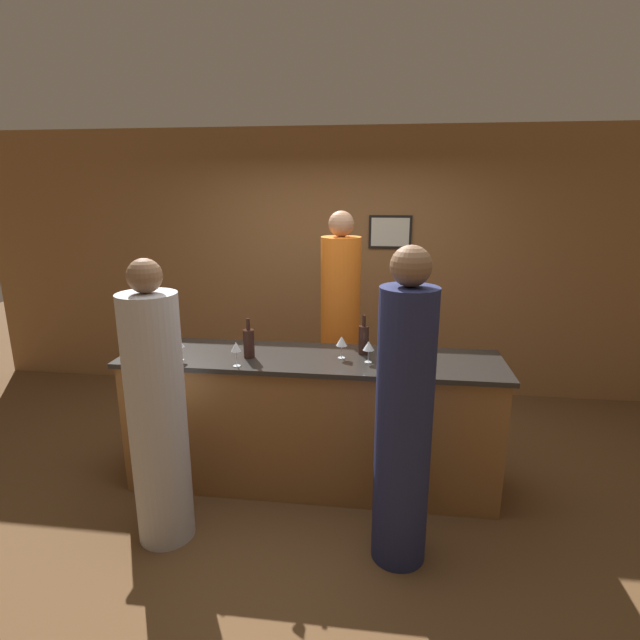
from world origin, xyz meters
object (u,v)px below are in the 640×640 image
bartender (340,335)px  wine_bottle_1 (364,339)px  guest_1 (404,422)px  guest_0 (157,416)px  wine_bottle_0 (249,343)px

bartender → wine_bottle_1: bearing=108.4°
guest_1 → wine_bottle_1: size_ratio=6.49×
bartender → guest_1: bearing=108.1°
guest_1 → guest_0: bearing=-179.9°
wine_bottle_1 → guest_1: bearing=-72.1°
bartender → guest_0: bearing=57.7°
bartender → guest_0: (-0.98, -1.55, -0.10)m
guest_0 → wine_bottle_0: 0.82m
wine_bottle_0 → wine_bottle_1: 0.83m
guest_1 → wine_bottle_0: size_ratio=6.61×
guest_1 → wine_bottle_1: bearing=107.9°
bartender → wine_bottle_1: 0.77m
bartender → wine_bottle_1: (0.23, -0.71, 0.18)m
bartender → wine_bottle_0: size_ratio=6.97×
bartender → guest_1: size_ratio=1.06×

